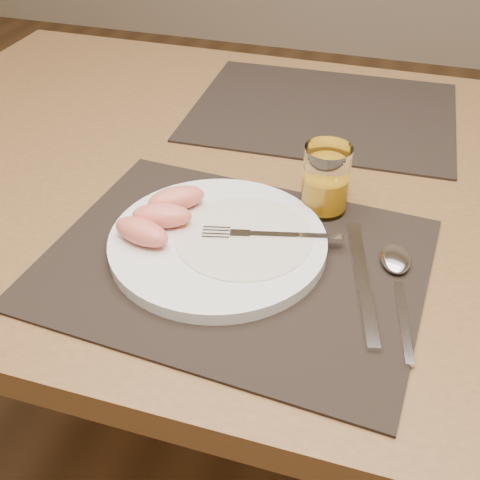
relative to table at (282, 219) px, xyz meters
name	(u,v)px	position (x,y,z in m)	size (l,w,h in m)	color
ground	(269,458)	(0.00, 0.00, -0.67)	(5.00, 5.00, 0.00)	brown
table	(282,219)	(0.00, 0.00, 0.00)	(1.40, 0.90, 0.75)	brown
placemat_near	(234,262)	(-0.01, -0.22, 0.09)	(0.45, 0.35, 0.00)	black
placemat_far	(323,111)	(0.02, 0.22, 0.09)	(0.45, 0.35, 0.00)	black
plate	(218,242)	(-0.04, -0.20, 0.10)	(0.27, 0.27, 0.02)	white
plate_dressing	(243,236)	(-0.01, -0.19, 0.10)	(0.17, 0.17, 0.00)	white
fork	(260,235)	(0.01, -0.18, 0.11)	(0.17, 0.06, 0.00)	silver
knife	(364,290)	(0.15, -0.23, 0.09)	(0.07, 0.22, 0.01)	silver
spoon	(396,267)	(0.18, -0.18, 0.09)	(0.06, 0.19, 0.01)	silver
juice_glass	(325,183)	(0.07, -0.08, 0.13)	(0.06, 0.06, 0.09)	white
grapefruit_wedges	(160,215)	(-0.11, -0.20, 0.12)	(0.09, 0.14, 0.03)	#EB7A5F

